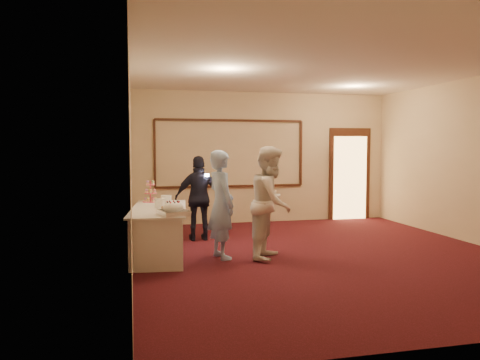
# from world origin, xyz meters

# --- Properties ---
(floor) EXTENTS (7.00, 7.00, 0.00)m
(floor) POSITION_xyz_m (0.00, 0.00, 0.00)
(floor) COLOR black
(floor) RESTS_ON ground
(room_walls) EXTENTS (6.04, 7.04, 3.02)m
(room_walls) POSITION_xyz_m (0.00, 0.00, 2.03)
(room_walls) COLOR beige
(room_walls) RESTS_ON floor
(wall_molding) EXTENTS (3.45, 0.04, 1.55)m
(wall_molding) POSITION_xyz_m (-0.80, 3.47, 1.60)
(wall_molding) COLOR #351A10
(wall_molding) RESTS_ON room_walls
(doorway) EXTENTS (1.05, 0.07, 2.20)m
(doorway) POSITION_xyz_m (2.15, 3.45, 1.08)
(doorway) COLOR #351A10
(doorway) RESTS_ON floor
(buffet_table) EXTENTS (1.07, 2.26, 0.77)m
(buffet_table) POSITION_xyz_m (-2.58, 0.57, 0.39)
(buffet_table) COLOR silver
(buffet_table) RESTS_ON floor
(pavlova_tray) EXTENTS (0.47, 0.55, 0.19)m
(pavlova_tray) POSITION_xyz_m (-2.42, -0.28, 0.85)
(pavlova_tray) COLOR #B9BCC1
(pavlova_tray) RESTS_ON buffet_table
(cupcake_stand) EXTENTS (0.28, 0.28, 0.41)m
(cupcake_stand) POSITION_xyz_m (-2.68, 1.43, 0.92)
(cupcake_stand) COLOR #E04B68
(cupcake_stand) RESTS_ON buffet_table
(plate_stack_a) EXTENTS (0.17, 0.17, 0.14)m
(plate_stack_a) POSITION_xyz_m (-2.56, 0.60, 0.84)
(plate_stack_a) COLOR white
(plate_stack_a) RESTS_ON buffet_table
(plate_stack_b) EXTENTS (0.19, 0.19, 0.15)m
(plate_stack_b) POSITION_xyz_m (-2.43, 1.00, 0.85)
(plate_stack_b) COLOR white
(plate_stack_b) RESTS_ON buffet_table
(tart) EXTENTS (0.30, 0.30, 0.06)m
(tart) POSITION_xyz_m (-2.43, 0.23, 0.80)
(tart) COLOR white
(tart) RESTS_ON buffet_table
(man) EXTENTS (0.55, 0.70, 1.70)m
(man) POSITION_xyz_m (-1.64, 0.17, 0.85)
(man) COLOR #9CBFF9
(man) RESTS_ON floor
(woman) EXTENTS (1.00, 1.07, 1.76)m
(woman) POSITION_xyz_m (-0.87, 0.01, 0.88)
(woman) COLOR white
(woman) RESTS_ON floor
(guest) EXTENTS (0.93, 0.40, 1.58)m
(guest) POSITION_xyz_m (-1.76, 1.67, 0.79)
(guest) COLOR black
(guest) RESTS_ON floor
(camera_flash) EXTENTS (0.07, 0.04, 0.05)m
(camera_flash) POSITION_xyz_m (-1.65, 1.51, 1.23)
(camera_flash) COLOR white
(camera_flash) RESTS_ON guest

